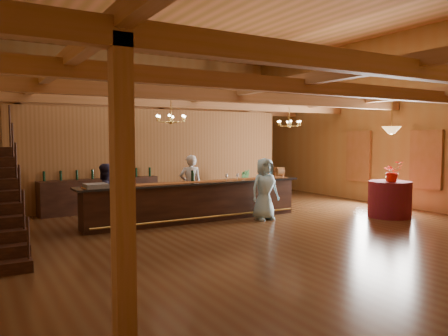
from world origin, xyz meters
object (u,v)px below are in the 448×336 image
staff_second (104,195)px  floor_plant (241,186)px  tasting_bar (196,201)px  backbar_shelf (101,195)px  chandelier_right (289,123)px  beverage_dispenser (116,174)px  raffle_drum (279,172)px  chandelier_left (171,118)px  guest (265,189)px  pendant_lamp (391,130)px  bartender (191,185)px  round_table (390,199)px

staff_second → floor_plant: staff_second is taller
tasting_bar → backbar_shelf: (-1.78, 2.73, -0.03)m
chandelier_right → tasting_bar: bearing=-164.0°
beverage_dispenser → raffle_drum: size_ratio=1.76×
beverage_dispenser → staff_second: (-0.15, 0.56, -0.54)m
chandelier_left → guest: (2.21, -1.10, -1.87)m
backbar_shelf → floor_plant: 4.55m
chandelier_right → guest: bearing=-140.7°
backbar_shelf → chandelier_left: 3.49m
staff_second → floor_plant: 5.12m
raffle_drum → floor_plant: 2.15m
pendant_lamp → bartender: bearing=146.8°
chandelier_left → floor_plant: 4.22m
round_table → staff_second: 7.66m
chandelier_left → tasting_bar: bearing=-30.8°
staff_second → floor_plant: bearing=170.3°
round_table → chandelier_left: 6.37m
beverage_dispenser → floor_plant: bearing=21.7°
pendant_lamp → floor_plant: 5.07m
pendant_lamp → floor_plant: pendant_lamp is taller
beverage_dispenser → tasting_bar: bearing=-2.0°
bartender → chandelier_left: bearing=49.2°
pendant_lamp → staff_second: 7.83m
tasting_bar → backbar_shelf: bearing=123.7°
raffle_drum → floor_plant: size_ratio=0.30×
round_table → backbar_shelf: bearing=143.3°
raffle_drum → floor_plant: raffle_drum is taller
staff_second → round_table: bearing=133.2°
raffle_drum → round_table: size_ratio=0.30×
round_table → guest: bearing=155.8°
beverage_dispenser → guest: (3.76, -0.85, -0.49)m
beverage_dispenser → pendant_lamp: bearing=-18.2°
beverage_dispenser → chandelier_right: (6.12, 1.08, 1.35)m
backbar_shelf → tasting_bar: bearing=-62.1°
chandelier_left → chandelier_right: bearing=10.3°
backbar_shelf → staff_second: (-0.45, -2.10, 0.28)m
beverage_dispenser → chandelier_left: bearing=9.2°
tasting_bar → bartender: bearing=73.6°
beverage_dispenser → round_table: (6.96, -2.29, -0.82)m
raffle_drum → backbar_shelf: bearing=147.8°
chandelier_right → pendant_lamp: size_ratio=0.89×
pendant_lamp → staff_second: size_ratio=0.58×
bartender → round_table: bearing=164.3°
beverage_dispenser → raffle_drum: 4.78m
tasting_bar → guest: 1.87m
tasting_bar → raffle_drum: bearing=-1.0°
raffle_drum → chandelier_left: (-3.23, 0.40, 1.49)m
beverage_dispenser → floor_plant: beverage_dispenser is taller
bartender → floor_plant: bartender is taller
round_table → guest: guest is taller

